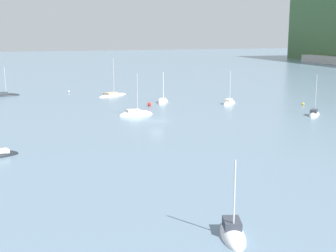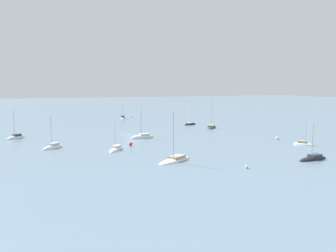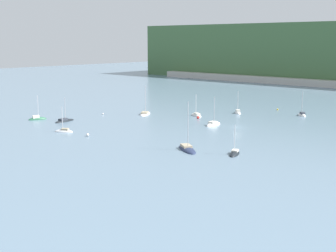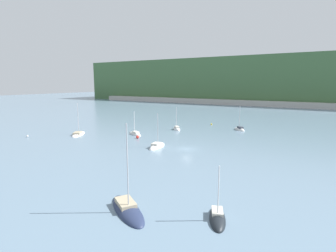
{
  "view_description": "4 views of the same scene",
  "coord_description": "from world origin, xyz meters",
  "px_view_note": "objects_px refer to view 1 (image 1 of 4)",
  "views": [
    {
      "loc": [
        79.19,
        -23.31,
        16.01
      ],
      "look_at": [
        15.55,
        -2.79,
        2.3
      ],
      "focal_mm": 50.0,
      "sensor_mm": 36.0,
      "label": 1
    },
    {
      "loc": [
        -92.39,
        20.49,
        14.37
      ],
      "look_at": [
        -3.09,
        -10.8,
        2.53
      ],
      "focal_mm": 35.0,
      "sensor_mm": 36.0,
      "label": 2
    },
    {
      "loc": [
        70.91,
        -106.5,
        23.68
      ],
      "look_at": [
        -10.86,
        -16.59,
        1.26
      ],
      "focal_mm": 50.0,
      "sensor_mm": 36.0,
      "label": 3
    },
    {
      "loc": [
        26.07,
        -52.79,
        15.17
      ],
      "look_at": [
        -15.01,
        17.04,
        1.67
      ],
      "focal_mm": 28.0,
      "sensor_mm": 36.0,
      "label": 4
    }
  ],
  "objects_px": {
    "sailboat_0": "(163,102)",
    "sailboat_2": "(4,96)",
    "sailboat_6": "(136,115)",
    "mooring_buoy_4": "(69,92)",
    "sailboat_3": "(314,115)",
    "sailboat_10": "(229,103)",
    "mooring_buoy_0": "(303,104)",
    "sailboat_1": "(232,234)",
    "sailboat_4": "(112,95)",
    "mooring_buoy_1": "(150,104)"
  },
  "relations": [
    {
      "from": "sailboat_0",
      "to": "sailboat_3",
      "type": "bearing_deg",
      "value": -109.06
    },
    {
      "from": "mooring_buoy_1",
      "to": "sailboat_1",
      "type": "bearing_deg",
      "value": -9.88
    },
    {
      "from": "sailboat_4",
      "to": "mooring_buoy_4",
      "type": "height_order",
      "value": "sailboat_4"
    },
    {
      "from": "sailboat_4",
      "to": "mooring_buoy_4",
      "type": "relative_size",
      "value": 18.08
    },
    {
      "from": "sailboat_4",
      "to": "sailboat_6",
      "type": "distance_m",
      "value": 28.31
    },
    {
      "from": "sailboat_1",
      "to": "sailboat_6",
      "type": "height_order",
      "value": "sailboat_6"
    },
    {
      "from": "sailboat_6",
      "to": "sailboat_2",
      "type": "bearing_deg",
      "value": 117.41
    },
    {
      "from": "sailboat_2",
      "to": "sailboat_3",
      "type": "height_order",
      "value": "sailboat_3"
    },
    {
      "from": "sailboat_3",
      "to": "sailboat_0",
      "type": "bearing_deg",
      "value": 87.98
    },
    {
      "from": "sailboat_1",
      "to": "sailboat_4",
      "type": "xyz_separation_m",
      "value": [
        -82.82,
        6.77,
        -0.02
      ]
    },
    {
      "from": "sailboat_1",
      "to": "mooring_buoy_4",
      "type": "relative_size",
      "value": 13.04
    },
    {
      "from": "sailboat_1",
      "to": "mooring_buoy_4",
      "type": "xyz_separation_m",
      "value": [
        -92.32,
        -2.97,
        0.15
      ]
    },
    {
      "from": "sailboat_3",
      "to": "sailboat_1",
      "type": "bearing_deg",
      "value": -175.7
    },
    {
      "from": "sailboat_4",
      "to": "sailboat_10",
      "type": "bearing_deg",
      "value": -76.15
    },
    {
      "from": "sailboat_2",
      "to": "mooring_buoy_1",
      "type": "xyz_separation_m",
      "value": [
        26.24,
        30.13,
        0.33
      ]
    },
    {
      "from": "sailboat_1",
      "to": "sailboat_3",
      "type": "bearing_deg",
      "value": 155.52
    },
    {
      "from": "sailboat_2",
      "to": "mooring_buoy_4",
      "type": "bearing_deg",
      "value": -4.17
    },
    {
      "from": "sailboat_3",
      "to": "mooring_buoy_0",
      "type": "distance_m",
      "value": 12.77
    },
    {
      "from": "sailboat_6",
      "to": "mooring_buoy_4",
      "type": "distance_m",
      "value": 38.76
    },
    {
      "from": "mooring_buoy_4",
      "to": "sailboat_1",
      "type": "bearing_deg",
      "value": 1.84
    },
    {
      "from": "sailboat_4",
      "to": "mooring_buoy_4",
      "type": "distance_m",
      "value": 13.6
    },
    {
      "from": "sailboat_10",
      "to": "mooring_buoy_1",
      "type": "distance_m",
      "value": 17.78
    },
    {
      "from": "sailboat_6",
      "to": "mooring_buoy_0",
      "type": "bearing_deg",
      "value": -5.15
    },
    {
      "from": "sailboat_1",
      "to": "sailboat_0",
      "type": "bearing_deg",
      "value": -176.19
    },
    {
      "from": "sailboat_1",
      "to": "sailboat_2",
      "type": "bearing_deg",
      "value": -151.68
    },
    {
      "from": "sailboat_2",
      "to": "mooring_buoy_0",
      "type": "distance_m",
      "value": 71.7
    },
    {
      "from": "sailboat_6",
      "to": "mooring_buoy_0",
      "type": "distance_m",
      "value": 37.93
    },
    {
      "from": "sailboat_3",
      "to": "sailboat_2",
      "type": "bearing_deg",
      "value": 96.04
    },
    {
      "from": "mooring_buoy_0",
      "to": "mooring_buoy_4",
      "type": "distance_m",
      "value": 59.3
    },
    {
      "from": "sailboat_10",
      "to": "sailboat_0",
      "type": "bearing_deg",
      "value": 109.97
    },
    {
      "from": "sailboat_3",
      "to": "sailboat_10",
      "type": "relative_size",
      "value": 1.08
    },
    {
      "from": "sailboat_6",
      "to": "mooring_buoy_4",
      "type": "relative_size",
      "value": 16.68
    },
    {
      "from": "sailboat_0",
      "to": "mooring_buoy_4",
      "type": "bearing_deg",
      "value": 66.33
    },
    {
      "from": "sailboat_1",
      "to": "sailboat_4",
      "type": "relative_size",
      "value": 0.72
    },
    {
      "from": "sailboat_3",
      "to": "sailboat_10",
      "type": "xyz_separation_m",
      "value": [
        -17.94,
        -9.47,
        0.0
      ]
    },
    {
      "from": "sailboat_2",
      "to": "sailboat_4",
      "type": "xyz_separation_m",
      "value": [
        7.94,
        25.67,
        0.0
      ]
    },
    {
      "from": "sailboat_2",
      "to": "sailboat_6",
      "type": "xyz_separation_m",
      "value": [
        36.23,
        24.56,
        -0.01
      ]
    },
    {
      "from": "sailboat_2",
      "to": "mooring_buoy_0",
      "type": "xyz_separation_m",
      "value": [
        35.18,
        62.48,
        0.16
      ]
    },
    {
      "from": "sailboat_3",
      "to": "sailboat_4",
      "type": "bearing_deg",
      "value": 84.38
    },
    {
      "from": "sailboat_4",
      "to": "mooring_buoy_4",
      "type": "xyz_separation_m",
      "value": [
        -9.5,
        -9.74,
        0.17
      ]
    },
    {
      "from": "mooring_buoy_4",
      "to": "sailboat_0",
      "type": "bearing_deg",
      "value": 38.03
    },
    {
      "from": "sailboat_10",
      "to": "mooring_buoy_4",
      "type": "height_order",
      "value": "sailboat_10"
    },
    {
      "from": "sailboat_0",
      "to": "sailboat_1",
      "type": "distance_m",
      "value": 70.4
    },
    {
      "from": "sailboat_1",
      "to": "mooring_buoy_1",
      "type": "relative_size",
      "value": 8.28
    },
    {
      "from": "sailboat_1",
      "to": "sailboat_10",
      "type": "bearing_deg",
      "value": 171.61
    },
    {
      "from": "sailboat_0",
      "to": "mooring_buoy_4",
      "type": "distance_m",
      "value": 30.05
    },
    {
      "from": "mooring_buoy_1",
      "to": "mooring_buoy_4",
      "type": "distance_m",
      "value": 31.22
    },
    {
      "from": "mooring_buoy_0",
      "to": "sailboat_0",
      "type": "bearing_deg",
      "value": -114.99
    },
    {
      "from": "sailboat_0",
      "to": "sailboat_2",
      "type": "xyz_separation_m",
      "value": [
        -22.1,
        -34.44,
        0.01
      ]
    },
    {
      "from": "mooring_buoy_0",
      "to": "mooring_buoy_4",
      "type": "relative_size",
      "value": 0.96
    }
  ]
}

